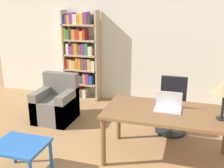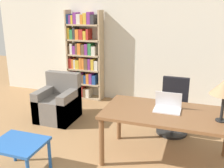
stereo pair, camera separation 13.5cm
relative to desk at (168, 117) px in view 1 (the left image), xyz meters
name	(u,v)px [view 1 (the left image)]	position (x,y,z in m)	size (l,w,h in m)	color
wall_back	(158,42)	(-0.44, 2.22, 0.70)	(8.00, 0.06, 2.70)	silver
desk	(168,117)	(0.00, 0.00, 0.00)	(1.73, 0.90, 0.74)	brown
laptop	(168,106)	(-0.02, 0.07, 0.14)	(0.35, 0.24, 0.25)	silver
office_chair	(172,108)	(0.00, 0.94, -0.23)	(0.53, 0.53, 0.94)	black
side_table_blue	(20,149)	(-1.71, -0.92, -0.25)	(0.64, 0.53, 0.46)	#2356A3
armchair	(56,105)	(-2.13, 0.77, -0.35)	(0.68, 0.70, 0.87)	#66605B
bookshelf	(80,57)	(-2.16, 2.03, 0.32)	(0.82, 0.28, 2.00)	tan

